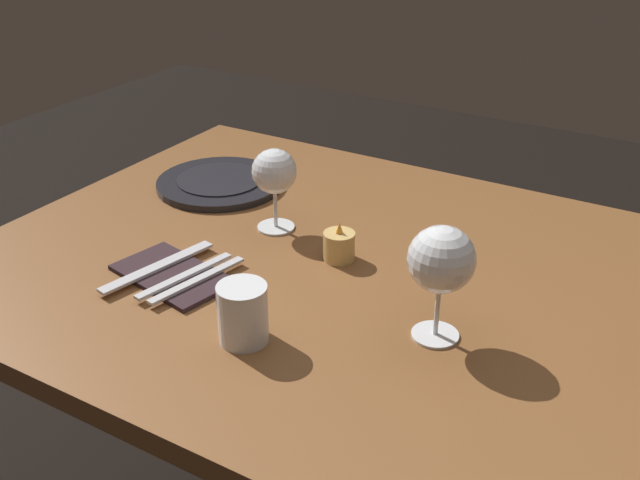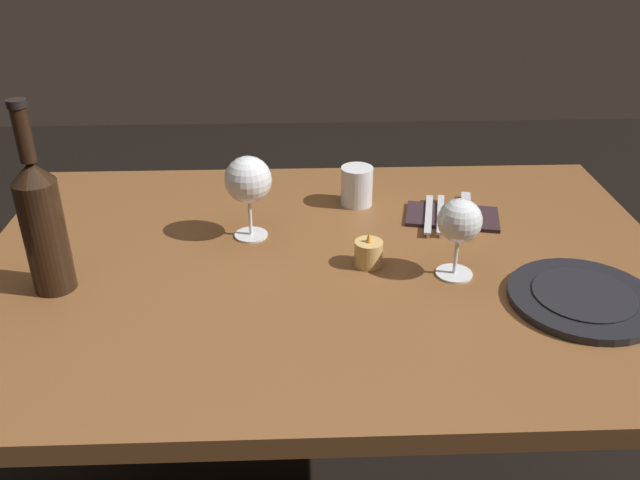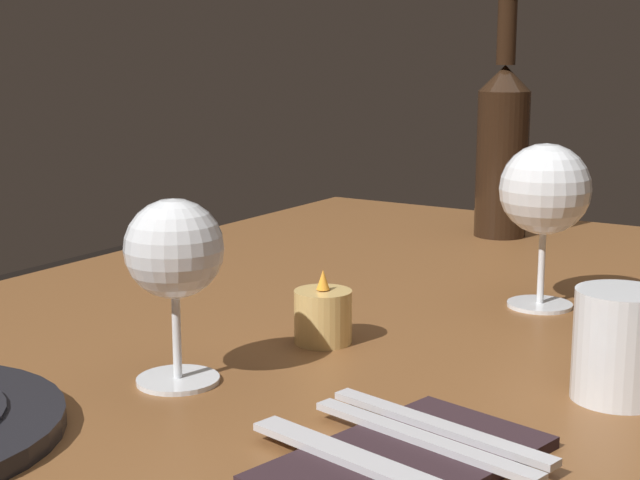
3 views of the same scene
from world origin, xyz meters
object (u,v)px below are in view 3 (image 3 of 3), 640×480
Objects in this scene: wine_bottle at (503,145)px; fork_outer at (439,426)px; wine_glass_right at (174,253)px; fork_inner at (422,439)px; wine_glass_left at (545,192)px; votive_candle at (323,318)px; water_tumbler at (619,351)px; table_knife at (381,469)px; folded_napkin at (404,461)px.

wine_bottle is 1.87× the size of fork_outer.
wine_glass_right is at bearing -88.57° from fork_outer.
wine_bottle is 0.77m from fork_inner.
votive_candle is (0.22, -0.12, -0.10)m from wine_glass_left.
water_tumbler is 0.40× the size of table_knife.
fork_inner is at bearing 47.25° from votive_candle.
water_tumbler reaches higher than votive_candle.
wine_glass_left is 0.46m from table_knife.
votive_candle is at bearing -136.67° from folded_napkin.
wine_bottle reaches higher than water_tumbler.
folded_napkin is (0.20, 0.18, -0.02)m from votive_candle.
water_tumbler is 0.47× the size of fork_inner.
fork_inner is (0.02, 0.22, -0.09)m from wine_glass_right.
votive_candle reaches higher than table_knife.
fork_outer is at bearing -28.61° from water_tumbler.
wine_glass_left is 0.41m from fork_inner.
wine_glass_right is 0.82× the size of fork_inner.
table_knife is (0.45, 0.06, -0.11)m from wine_glass_left.
votive_candle is (-0.00, -0.26, -0.02)m from water_tumbler.
wine_glass_right reaches higher than water_tumbler.
wine_glass_right is 0.71× the size of folded_napkin.
water_tumbler is 0.17m from fork_outer.
table_knife is (0.06, 0.00, 0.00)m from fork_inner.
water_tumbler reaches higher than fork_outer.
folded_napkin is 0.03m from fork_inner.
votive_candle is at bearing -140.73° from table_knife.
fork_outer is 0.85× the size of table_knife.
votive_candle is 0.25m from fork_inner.
wine_bottle is 3.96× the size of water_tumbler.
wine_glass_left is 0.80× the size of table_knife.
wine_bottle is 1.60× the size of table_knife.
fork_outer and table_knife have the same top height.
fork_inner is at bearing -24.93° from water_tumbler.
fork_inner is at bearing 180.00° from table_knife.
fork_outer is (0.37, 0.06, -0.11)m from wine_glass_left.
folded_napkin is (0.19, -0.08, -0.03)m from water_tumbler.
wine_bottle reaches higher than votive_candle.
water_tumbler is at bearing 155.07° from fork_inner.
wine_glass_right is 0.25m from folded_napkin.
wine_bottle reaches higher than fork_inner.
fork_outer is at bearing 9.64° from wine_glass_left.
wine_glass_left reaches higher than votive_candle.
wine_glass_left reaches higher than folded_napkin.
folded_napkin is 1.16× the size of fork_inner.
table_knife is (0.23, 0.18, -0.01)m from votive_candle.
wine_glass_left is 0.80× the size of folded_napkin.
wine_bottle is 0.74m from fork_outer.
water_tumbler is at bearing 116.29° from wine_glass_right.
wine_bottle is at bearing -178.72° from wine_glass_right.
wine_bottle is at bearing -149.91° from water_tumbler.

